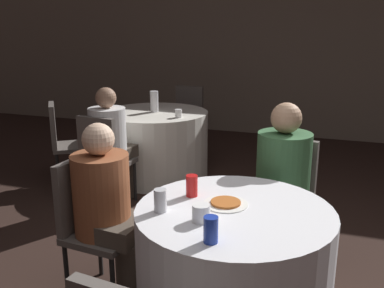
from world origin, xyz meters
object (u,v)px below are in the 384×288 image
(chair_far_south, at_px, (103,154))
(person_green_jacket, at_px, (280,186))
(chair_near_west, at_px, (90,216))
(soda_can_red, at_px, (192,186))
(chair_far_southwest, at_px, (63,137))
(bottle_far, at_px, (154,101))
(person_floral_shirt, at_px, (112,214))
(soda_can_blue, at_px, (211,230))
(soda_can_silver, at_px, (160,201))
(chair_far_north, at_px, (187,114))
(pizza_plate_near, at_px, (226,203))
(table_near, at_px, (233,273))
(person_white_shirt, at_px, (113,145))
(table_far, at_px, (156,144))
(chair_near_north, at_px, (286,190))

(chair_far_south, xyz_separation_m, person_green_jacket, (1.68, -0.51, 0.08))
(chair_near_west, relative_size, soda_can_red, 7.33)
(chair_far_southwest, bearing_deg, soda_can_red, 15.17)
(soda_can_red, xyz_separation_m, bottle_far, (-1.18, 2.18, 0.05))
(person_floral_shirt, relative_size, soda_can_blue, 9.28)
(chair_far_south, relative_size, soda_can_silver, 7.33)
(chair_far_north, relative_size, pizza_plate_near, 3.71)
(table_near, bearing_deg, person_green_jacket, 79.90)
(chair_far_south, bearing_deg, soda_can_silver, -45.31)
(person_white_shirt, bearing_deg, soda_can_blue, -45.28)
(bottle_far, bearing_deg, chair_far_southwest, -143.85)
(soda_can_silver, bearing_deg, chair_far_southwest, 136.05)
(pizza_plate_near, bearing_deg, soda_can_blue, -84.51)
(table_far, distance_m, person_floral_shirt, 2.32)
(soda_can_red, bearing_deg, chair_near_north, 61.96)
(chair_near_west, bearing_deg, table_near, 90.00)
(person_green_jacket, distance_m, person_white_shirt, 1.80)
(soda_can_silver, bearing_deg, pizza_plate_near, 33.67)
(chair_near_north, relative_size, soda_can_red, 7.33)
(table_far, xyz_separation_m, chair_near_north, (1.62, -1.36, 0.16))
(chair_far_southwest, relative_size, chair_far_north, 1.00)
(person_green_jacket, distance_m, soda_can_silver, 1.07)
(chair_near_north, xyz_separation_m, person_green_jacket, (-0.03, -0.15, 0.08))
(chair_far_southwest, height_order, person_white_shirt, person_white_shirt)
(chair_far_north, xyz_separation_m, soda_can_blue, (1.40, -3.67, 0.28))
(chair_near_north, xyz_separation_m, chair_far_north, (-1.59, 2.37, 0.00))
(soda_can_red, bearing_deg, person_white_shirt, 133.13)
(chair_near_north, bearing_deg, soda_can_red, 72.06)
(chair_near_west, xyz_separation_m, pizza_plate_near, (0.87, -0.04, 0.22))
(chair_near_west, relative_size, chair_far_south, 1.00)
(table_near, distance_m, chair_far_south, 2.01)
(person_green_jacket, height_order, soda_can_blue, person_green_jacket)
(table_far, xyz_separation_m, person_green_jacket, (1.59, -1.51, 0.24))
(soda_can_blue, bearing_deg, table_near, 86.86)
(table_near, distance_m, table_far, 2.71)
(chair_far_south, bearing_deg, soda_can_blue, -42.40)
(chair_far_north, relative_size, person_floral_shirt, 0.79)
(chair_near_north, distance_m, soda_can_red, 0.97)
(chair_far_south, bearing_deg, chair_near_north, -6.78)
(person_floral_shirt, bearing_deg, soda_can_silver, 67.46)
(soda_can_red, bearing_deg, soda_can_silver, -108.68)
(table_far, distance_m, soda_can_blue, 3.06)
(soda_can_blue, height_order, bottle_far, bottle_far)
(chair_near_north, height_order, soda_can_red, chair_near_north)
(chair_far_southwest, distance_m, bottle_far, 1.06)
(soda_can_blue, bearing_deg, chair_near_west, 153.04)
(chair_far_north, height_order, soda_can_silver, chair_far_north)
(person_green_jacket, xyz_separation_m, person_white_shirt, (-1.67, 0.67, -0.03))
(table_far, relative_size, soda_can_silver, 9.75)
(table_near, bearing_deg, chair_far_south, 140.22)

